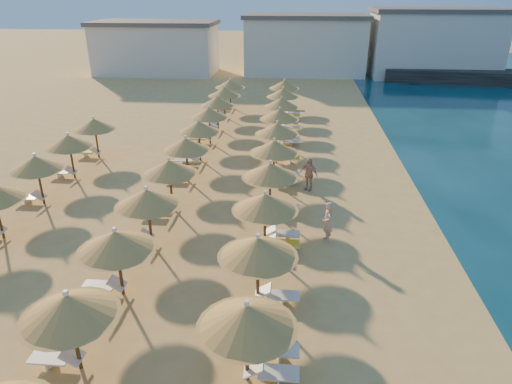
# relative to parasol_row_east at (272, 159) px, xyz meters

# --- Properties ---
(ground) EXTENTS (220.00, 220.00, 0.00)m
(ground) POSITION_rel_parasol_row_east_xyz_m (-1.94, -6.26, -2.22)
(ground) COLOR tan
(ground) RESTS_ON ground
(hotel_blocks) EXTENTS (50.67, 9.94, 8.10)m
(hotel_blocks) POSITION_rel_parasol_row_east_xyz_m (2.20, 38.67, 1.49)
(hotel_blocks) COLOR beige
(hotel_blocks) RESTS_ON ground
(parasol_row_east) EXTENTS (2.81, 42.20, 2.77)m
(parasol_row_east) POSITION_rel_parasol_row_east_xyz_m (0.00, 0.00, 0.00)
(parasol_row_east) COLOR brown
(parasol_row_east) RESTS_ON ground
(parasol_row_west) EXTENTS (2.81, 42.20, 2.77)m
(parasol_row_west) POSITION_rel_parasol_row_east_xyz_m (-4.98, 0.00, 0.00)
(parasol_row_west) COLOR brown
(parasol_row_west) RESTS_ON ground
(parasol_row_inland) EXTENTS (2.81, 20.71, 2.77)m
(parasol_row_inland) POSITION_rel_parasol_row_east_xyz_m (-11.83, -3.58, -0.00)
(parasol_row_inland) COLOR brown
(parasol_row_inland) RESTS_ON ground
(loungers) EXTENTS (14.81, 40.00, 0.66)m
(loungers) POSITION_rel_parasol_row_east_xyz_m (-3.98, -0.70, -1.87)
(loungers) COLOR silver
(loungers) RESTS_ON ground
(beachgoer_c) EXTENTS (1.17, 0.99, 1.88)m
(beachgoer_c) POSITION_rel_parasol_row_east_xyz_m (1.96, 1.21, -1.28)
(beachgoer_c) COLOR tan
(beachgoer_c) RESTS_ON ground
(beachgoer_a) EXTENTS (0.60, 0.77, 1.87)m
(beachgoer_a) POSITION_rel_parasol_row_east_xyz_m (2.68, -4.40, -1.28)
(beachgoer_a) COLOR tan
(beachgoer_a) RESTS_ON ground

